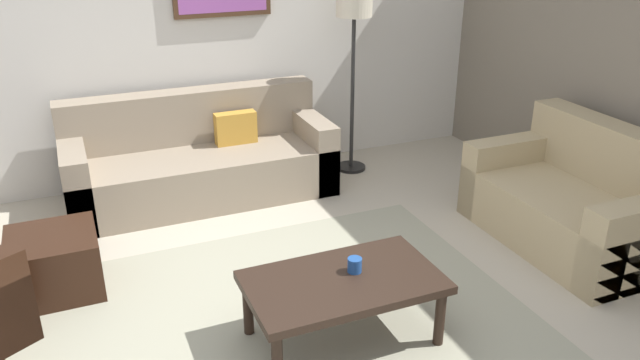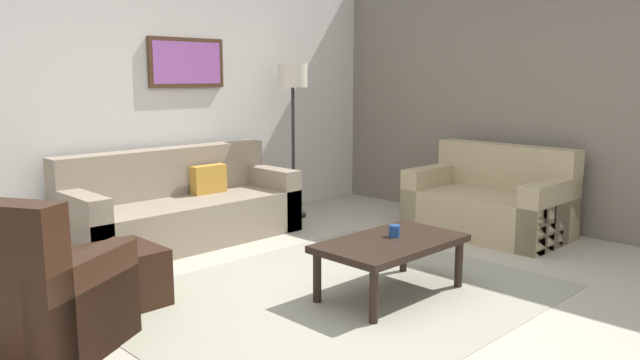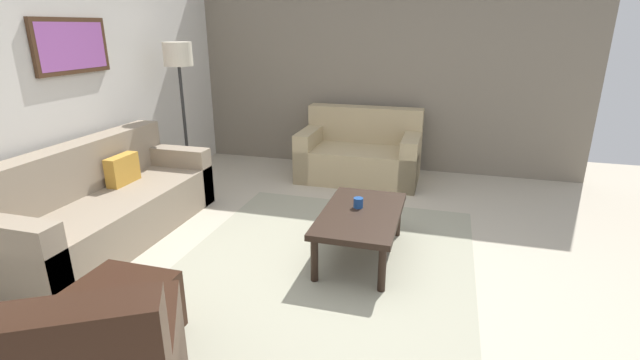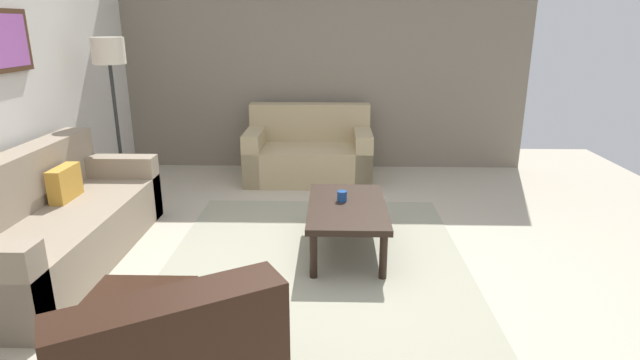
{
  "view_description": "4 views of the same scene",
  "coord_description": "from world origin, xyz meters",
  "px_view_note": "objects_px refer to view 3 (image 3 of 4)",
  "views": [
    {
      "loc": [
        -0.98,
        -2.97,
        2.32
      ],
      "look_at": [
        0.29,
        0.05,
        0.9
      ],
      "focal_mm": 35.1,
      "sensor_mm": 36.0,
      "label": 1
    },
    {
      "loc": [
        -3.04,
        -2.92,
        1.58
      ],
      "look_at": [
        0.02,
        0.19,
        0.83
      ],
      "focal_mm": 34.22,
      "sensor_mm": 36.0,
      "label": 2
    },
    {
      "loc": [
        -3.12,
        -0.87,
        1.88
      ],
      "look_at": [
        0.17,
        0.07,
        0.71
      ],
      "focal_mm": 25.28,
      "sensor_mm": 36.0,
      "label": 3
    },
    {
      "loc": [
        -3.62,
        -0.13,
        1.84
      ],
      "look_at": [
        -0.0,
        -0.04,
        0.72
      ],
      "focal_mm": 28.42,
      "sensor_mm": 36.0,
      "label": 4
    }
  ],
  "objects_px": {
    "couch_main": "(101,207)",
    "coffee_table": "(361,218)",
    "lamp_standing": "(179,70)",
    "cup": "(358,203)",
    "ottoman": "(120,316)",
    "couch_loveseat": "(361,155)",
    "framed_artwork": "(72,46)"
  },
  "relations": [
    {
      "from": "couch_main",
      "to": "coffee_table",
      "type": "relative_size",
      "value": 2.02
    },
    {
      "from": "lamp_standing",
      "to": "cup",
      "type": "bearing_deg",
      "value": -115.12
    },
    {
      "from": "couch_main",
      "to": "ottoman",
      "type": "xyz_separation_m",
      "value": [
        -1.22,
        -1.17,
        -0.1
      ]
    },
    {
      "from": "lamp_standing",
      "to": "couch_main",
      "type": "bearing_deg",
      "value": 179.48
    },
    {
      "from": "couch_loveseat",
      "to": "ottoman",
      "type": "height_order",
      "value": "couch_loveseat"
    },
    {
      "from": "couch_main",
      "to": "ottoman",
      "type": "height_order",
      "value": "couch_main"
    },
    {
      "from": "couch_loveseat",
      "to": "framed_artwork",
      "type": "relative_size",
      "value": 1.74
    },
    {
      "from": "couch_main",
      "to": "cup",
      "type": "height_order",
      "value": "couch_main"
    },
    {
      "from": "couch_loveseat",
      "to": "cup",
      "type": "relative_size",
      "value": 17.34
    },
    {
      "from": "couch_loveseat",
      "to": "cup",
      "type": "distance_m",
      "value": 2.09
    },
    {
      "from": "coffee_table",
      "to": "framed_artwork",
      "type": "relative_size",
      "value": 1.28
    },
    {
      "from": "lamp_standing",
      "to": "framed_artwork",
      "type": "xyz_separation_m",
      "value": [
        -1.07,
        0.41,
        0.3
      ]
    },
    {
      "from": "framed_artwork",
      "to": "ottoman",
      "type": "bearing_deg",
      "value": -135.94
    },
    {
      "from": "lamp_standing",
      "to": "couch_loveseat",
      "type": "bearing_deg",
      "value": -63.59
    },
    {
      "from": "ottoman",
      "to": "lamp_standing",
      "type": "bearing_deg",
      "value": 23.23
    },
    {
      "from": "couch_main",
      "to": "framed_artwork",
      "type": "relative_size",
      "value": 2.59
    },
    {
      "from": "couch_main",
      "to": "cup",
      "type": "bearing_deg",
      "value": -80.67
    },
    {
      "from": "framed_artwork",
      "to": "lamp_standing",
      "type": "bearing_deg",
      "value": -21.05
    },
    {
      "from": "ottoman",
      "to": "framed_artwork",
      "type": "relative_size",
      "value": 0.65
    },
    {
      "from": "cup",
      "to": "framed_artwork",
      "type": "relative_size",
      "value": 0.1
    },
    {
      "from": "couch_main",
      "to": "couch_loveseat",
      "type": "xyz_separation_m",
      "value": [
        2.43,
        -1.95,
        -0.0
      ]
    },
    {
      "from": "ottoman",
      "to": "couch_loveseat",
      "type": "bearing_deg",
      "value": -12.12
    },
    {
      "from": "couch_loveseat",
      "to": "ottoman",
      "type": "xyz_separation_m",
      "value": [
        -3.65,
        0.78,
        -0.1
      ]
    },
    {
      "from": "lamp_standing",
      "to": "coffee_table",
      "type": "bearing_deg",
      "value": -116.51
    },
    {
      "from": "cup",
      "to": "lamp_standing",
      "type": "relative_size",
      "value": 0.05
    },
    {
      "from": "couch_main",
      "to": "lamp_standing",
      "type": "xyz_separation_m",
      "value": [
        1.46,
        -0.01,
        1.11
      ]
    },
    {
      "from": "couch_loveseat",
      "to": "framed_artwork",
      "type": "bearing_deg",
      "value": 130.86
    },
    {
      "from": "couch_main",
      "to": "lamp_standing",
      "type": "bearing_deg",
      "value": -0.52
    },
    {
      "from": "couch_loveseat",
      "to": "framed_artwork",
      "type": "xyz_separation_m",
      "value": [
        -2.03,
        2.35,
        1.41
      ]
    },
    {
      "from": "couch_main",
      "to": "framed_artwork",
      "type": "xyz_separation_m",
      "value": [
        0.39,
        0.4,
        1.41
      ]
    },
    {
      "from": "ottoman",
      "to": "cup",
      "type": "height_order",
      "value": "cup"
    },
    {
      "from": "lamp_standing",
      "to": "framed_artwork",
      "type": "distance_m",
      "value": 1.18
    }
  ]
}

